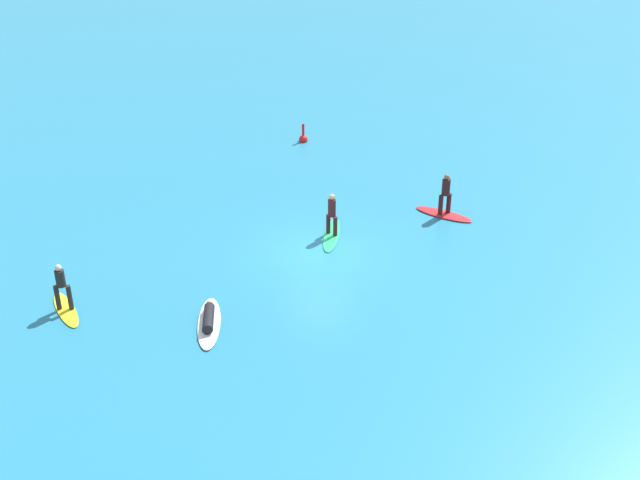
{
  "coord_description": "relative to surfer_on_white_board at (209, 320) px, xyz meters",
  "views": [
    {
      "loc": [
        3.13,
        -26.01,
        14.64
      ],
      "look_at": [
        0.0,
        0.0,
        0.5
      ],
      "focal_mm": 44.67,
      "sensor_mm": 36.0,
      "label": 1
    }
  ],
  "objects": [
    {
      "name": "marker_buoy",
      "position": [
        0.79,
        16.42,
        0.01
      ],
      "size": [
        0.44,
        0.44,
        1.04
      ],
      "color": "red",
      "rests_on": "ground_plane"
    },
    {
      "name": "surfer_on_red_board",
      "position": [
        7.68,
        8.89,
        0.33
      ],
      "size": [
        2.56,
        1.74,
        1.83
      ],
      "rotation": [
        0.0,
        0.0,
        2.69
      ],
      "color": "red",
      "rests_on": "ground_plane"
    },
    {
      "name": "surfer_on_green_board",
      "position": [
        3.29,
        6.55,
        0.36
      ],
      "size": [
        0.61,
        2.86,
        1.79
      ],
      "rotation": [
        0.0,
        0.0,
        4.7
      ],
      "color": "#23B266",
      "rests_on": "ground_plane"
    },
    {
      "name": "ground_plane",
      "position": [
        2.99,
        5.22,
        -0.15
      ],
      "size": [
        120.0,
        120.0,
        0.0
      ],
      "primitive_type": "plane",
      "color": "teal",
      "rests_on": "ground"
    },
    {
      "name": "surfer_on_white_board",
      "position": [
        0.0,
        0.0,
        0.0
      ],
      "size": [
        1.3,
        3.08,
        0.45
      ],
      "rotation": [
        0.0,
        0.0,
        1.77
      ],
      "color": "white",
      "rests_on": "ground_plane"
    },
    {
      "name": "surfer_on_yellow_board",
      "position": [
        -4.93,
        0.22,
        0.38
      ],
      "size": [
        1.89,
        2.28,
        1.76
      ],
      "rotation": [
        0.0,
        0.0,
        5.35
      ],
      "color": "yellow",
      "rests_on": "ground_plane"
    }
  ]
}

